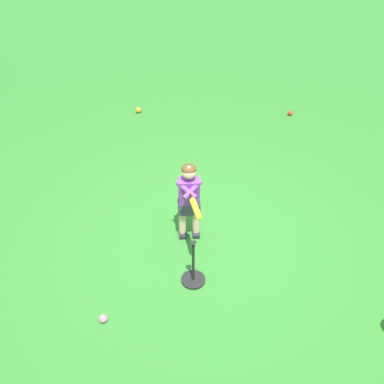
{
  "coord_description": "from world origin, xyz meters",
  "views": [
    {
      "loc": [
        0.38,
        -4.36,
        4.4
      ],
      "look_at": [
        -0.17,
        0.4,
        0.45
      ],
      "focal_mm": 46.03,
      "sensor_mm": 36.0,
      "label": 1
    }
  ],
  "objects_px": {
    "play_ball_behind_batter": "(103,319)",
    "batting_tee": "(193,275)",
    "play_ball_center_lawn": "(138,110)",
    "child_batter": "(189,197)",
    "play_ball_near_batter": "(290,113)"
  },
  "relations": [
    {
      "from": "child_batter",
      "to": "play_ball_near_batter",
      "type": "xyz_separation_m",
      "value": [
        1.37,
        3.15,
        -0.61
      ]
    },
    {
      "from": "play_ball_near_batter",
      "to": "batting_tee",
      "type": "distance_m",
      "value": 4.07
    },
    {
      "from": "play_ball_behind_batter",
      "to": "batting_tee",
      "type": "xyz_separation_m",
      "value": [
        0.89,
        0.67,
        0.06
      ]
    },
    {
      "from": "play_ball_near_batter",
      "to": "child_batter",
      "type": "bearing_deg",
      "value": -113.52
    },
    {
      "from": "play_ball_center_lawn",
      "to": "play_ball_near_batter",
      "type": "xyz_separation_m",
      "value": [
        2.63,
        0.21,
        -0.01
      ]
    },
    {
      "from": "play_ball_behind_batter",
      "to": "play_ball_center_lawn",
      "type": "xyz_separation_m",
      "value": [
        -0.5,
        4.33,
        0.01
      ]
    },
    {
      "from": "batting_tee",
      "to": "play_ball_center_lawn",
      "type": "bearing_deg",
      "value": 110.74
    },
    {
      "from": "play_ball_behind_batter",
      "to": "play_ball_center_lawn",
      "type": "bearing_deg",
      "value": 96.6
    },
    {
      "from": "child_batter",
      "to": "play_ball_near_batter",
      "type": "distance_m",
      "value": 3.49
    },
    {
      "from": "play_ball_behind_batter",
      "to": "play_ball_center_lawn",
      "type": "height_order",
      "value": "play_ball_center_lawn"
    },
    {
      "from": "child_batter",
      "to": "play_ball_behind_batter",
      "type": "xyz_separation_m",
      "value": [
        -0.76,
        -1.39,
        -0.61
      ]
    },
    {
      "from": "child_batter",
      "to": "play_ball_center_lawn",
      "type": "xyz_separation_m",
      "value": [
        -1.26,
        2.94,
        -0.6
      ]
    },
    {
      "from": "play_ball_behind_batter",
      "to": "play_ball_near_batter",
      "type": "bearing_deg",
      "value": 64.91
    },
    {
      "from": "play_ball_behind_batter",
      "to": "batting_tee",
      "type": "distance_m",
      "value": 1.11
    },
    {
      "from": "play_ball_center_lawn",
      "to": "child_batter",
      "type": "bearing_deg",
      "value": -66.85
    }
  ]
}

